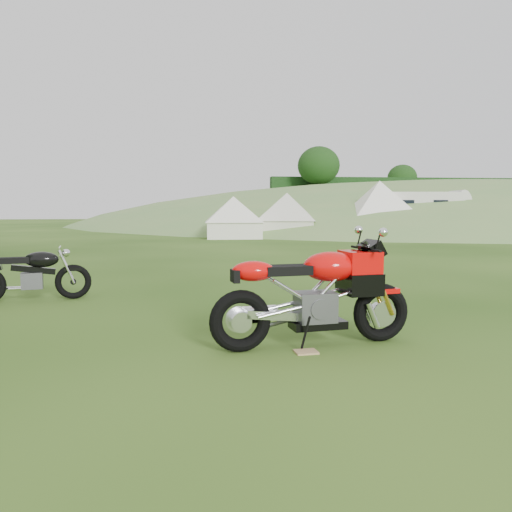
{
  "coord_description": "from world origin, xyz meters",
  "views": [
    {
      "loc": [
        -0.76,
        -5.87,
        1.51
      ],
      "look_at": [
        -0.03,
        0.4,
        0.89
      ],
      "focal_mm": 35.0,
      "sensor_mm": 36.0,
      "label": 1
    }
  ],
  "objects": [
    {
      "name": "vintage_moto_b",
      "position": [
        -3.42,
        2.37,
        0.47
      ],
      "size": [
        1.82,
        0.78,
        0.93
      ],
      "primitive_type": null,
      "rotation": [
        0.0,
        0.0,
        0.22
      ],
      "color": "black",
      "rests_on": "ground"
    },
    {
      "name": "tent_mid",
      "position": [
        3.8,
        19.39,
        1.19
      ],
      "size": [
        3.31,
        3.31,
        2.39
      ],
      "primitive_type": null,
      "rotation": [
        0.0,
        0.0,
        -0.23
      ],
      "color": "beige",
      "rests_on": "ground"
    },
    {
      "name": "sport_motorcycle",
      "position": [
        0.47,
        -0.68,
        0.65
      ],
      "size": [
        2.22,
        0.85,
        1.3
      ],
      "primitive_type": null,
      "rotation": [
        0.0,
        0.0,
        0.15
      ],
      "color": "red",
      "rests_on": "ground"
    },
    {
      "name": "tent_right",
      "position": [
        8.75,
        19.55,
        1.39
      ],
      "size": [
        3.37,
        3.37,
        2.79
      ],
      "primitive_type": null,
      "rotation": [
        0.0,
        0.0,
        -0.05
      ],
      "color": "white",
      "rests_on": "ground"
    },
    {
      "name": "hillside",
      "position": [
        24.0,
        40.0,
        0.0
      ],
      "size": [
        80.0,
        64.0,
        8.0
      ],
      "primitive_type": "ellipsoid",
      "color": "#619149",
      "rests_on": "ground"
    },
    {
      "name": "plywood_board",
      "position": [
        0.34,
        -0.92,
        0.01
      ],
      "size": [
        0.25,
        0.21,
        0.02
      ],
      "primitive_type": "cube",
      "rotation": [
        0.0,
        0.0,
        0.1
      ],
      "color": "tan",
      "rests_on": "ground"
    },
    {
      "name": "hedgerow",
      "position": [
        24.0,
        40.0,
        0.0
      ],
      "size": [
        36.0,
        1.2,
        8.6
      ],
      "primitive_type": null,
      "color": "black",
      "rests_on": "ground"
    },
    {
      "name": "tent_left",
      "position": [
        1.0,
        18.54,
        1.12
      ],
      "size": [
        2.64,
        2.64,
        2.25
      ],
      "primitive_type": null,
      "rotation": [
        0.0,
        0.0,
        -0.02
      ],
      "color": "white",
      "rests_on": "ground"
    },
    {
      "name": "caravan",
      "position": [
        11.31,
        20.23,
        1.18
      ],
      "size": [
        5.28,
        2.83,
        2.37
      ],
      "primitive_type": null,
      "rotation": [
        0.0,
        0.0,
        -0.12
      ],
      "color": "silver",
      "rests_on": "ground"
    },
    {
      "name": "ground",
      "position": [
        0.0,
        0.0,
        0.0
      ],
      "size": [
        120.0,
        120.0,
        0.0
      ],
      "primitive_type": "plane",
      "color": "#1D410D",
      "rests_on": "ground"
    }
  ]
}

